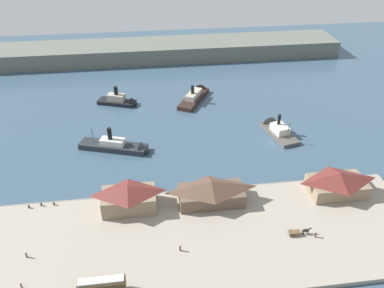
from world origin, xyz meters
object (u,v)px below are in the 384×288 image
object	(u,v)px
pedestrian_near_cart	(180,248)
ferry_near_quay	(121,147)
street_tram	(102,285)
pedestrian_standing_center	(26,255)
pedestrian_near_west_shed	(316,235)
mooring_post_east	(29,207)
ferry_moored_east	(275,129)
mooring_post_west	(41,204)
ferry_shed_east_terminal	(211,191)
ferry_approaching_west	(121,101)
ferry_shed_west_terminal	(129,197)
ferry_mid_harbor	(196,95)
horse_cart	(299,232)
mooring_post_center_west	(54,204)
ferry_shed_customs_shed	(338,182)
pedestrian_walking_east	(21,286)

from	to	relation	value
pedestrian_near_cart	ferry_near_quay	xyz separation A→B (m)	(-14.92, 48.01, -0.63)
street_tram	pedestrian_standing_center	bearing A→B (deg)	146.03
pedestrian_near_west_shed	mooring_post_east	distance (m)	75.51
pedestrian_near_cart	ferry_moored_east	size ratio (longest dim) A/B	0.09
mooring_post_west	ferry_moored_east	bearing A→B (deg)	22.81
ferry_shed_east_terminal	ferry_approaching_west	distance (m)	71.05
ferry_approaching_west	ferry_moored_east	xyz separation A→B (m)	(56.12, -29.64, -0.28)
pedestrian_standing_center	mooring_post_east	xyz separation A→B (m)	(-3.14, 17.70, -0.30)
pedestrian_near_west_shed	ferry_near_quay	size ratio (longest dim) A/B	0.07
pedestrian_standing_center	ferry_near_quay	distance (m)	49.84
ferry_shed_west_terminal	ferry_shed_east_terminal	xyz separation A→B (m)	(22.35, -0.41, -0.25)
street_tram	mooring_post_west	bearing A→B (deg)	120.92
ferry_shed_west_terminal	ferry_mid_harbor	size ratio (longest dim) A/B	0.62
ferry_shed_east_terminal	ferry_moored_east	xyz separation A→B (m)	(30.17, 36.43, -3.52)
ferry_shed_east_terminal	horse_cart	world-z (taller)	ferry_shed_east_terminal
pedestrian_standing_center	mooring_post_center_west	distance (m)	18.37
mooring_post_east	ferry_near_quay	xyz separation A→B (m)	(24.07, 27.53, -0.27)
pedestrian_near_cart	mooring_post_east	xyz separation A→B (m)	(-38.99, 20.48, -0.36)
ferry_shed_west_terminal	ferry_near_quay	world-z (taller)	ferry_shed_west_terminal
mooring_post_center_west	ferry_shed_west_terminal	bearing A→B (deg)	-10.23
pedestrian_near_west_shed	ferry_moored_east	bearing A→B (deg)	82.61
horse_cart	ferry_mid_harbor	world-z (taller)	ferry_mid_harbor
pedestrian_near_west_shed	pedestrian_near_cart	world-z (taller)	pedestrian_near_cart
pedestrian_near_west_shed	pedestrian_near_cart	distance (m)	33.68
pedestrian_standing_center	horse_cart	bearing A→B (deg)	-1.22
ferry_shed_east_terminal	street_tram	size ratio (longest dim) A/B	1.82
ferry_shed_customs_shed	ferry_approaching_west	bearing A→B (deg)	132.82
ferry_near_quay	ferry_mid_harbor	size ratio (longest dim) A/B	1.09
mooring_post_west	horse_cart	bearing A→B (deg)	-16.62
ferry_shed_customs_shed	ferry_shed_east_terminal	bearing A→B (deg)	178.77
mooring_post_west	ferry_approaching_west	distance (m)	65.05
ferry_near_quay	horse_cart	bearing A→B (deg)	-46.18
pedestrian_near_west_shed	pedestrian_walking_east	world-z (taller)	pedestrian_near_west_shed
ferry_shed_customs_shed	mooring_post_west	xyz separation A→B (m)	(-82.25, 5.05, -2.98)
ferry_shed_customs_shed	pedestrian_standing_center	distance (m)	83.33
mooring_post_west	ferry_approaching_west	world-z (taller)	ferry_approaching_west
ferry_shed_east_terminal	mooring_post_center_west	xyz separation A→B (m)	(-42.89, 4.12, -3.04)
ferry_shed_customs_shed	horse_cart	xyz separation A→B (m)	(-16.56, -14.56, -2.51)
ferry_shed_west_terminal	pedestrian_walking_east	xyz separation A→B (m)	(-23.06, -23.13, -2.97)
ferry_shed_east_terminal	ferry_approaching_west	size ratio (longest dim) A/B	1.03
mooring_post_east	ferry_approaching_west	world-z (taller)	ferry_approaching_west
mooring_post_east	mooring_post_west	size ratio (longest dim) A/B	1.00
pedestrian_standing_center	ferry_approaching_west	xyz separation A→B (m)	(20.31, 80.00, -0.49)
pedestrian_near_cart	ferry_mid_harbor	bearing A→B (deg)	79.34
pedestrian_near_cart	mooring_post_center_west	distance (m)	38.60
pedestrian_walking_east	pedestrian_near_cart	bearing A→B (deg)	9.73
mooring_post_center_west	ferry_near_quay	distance (m)	32.37
ferry_shed_east_terminal	horse_cart	xyz separation A→B (m)	(19.42, -15.33, -2.57)
horse_cart	mooring_post_east	world-z (taller)	horse_cart
horse_cart	pedestrian_walking_east	distance (m)	65.26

